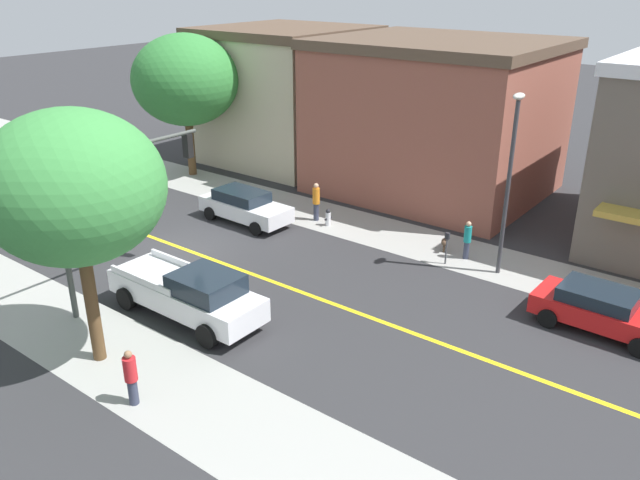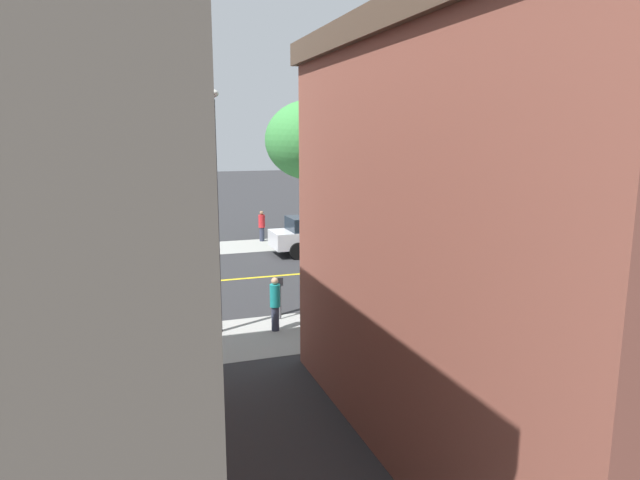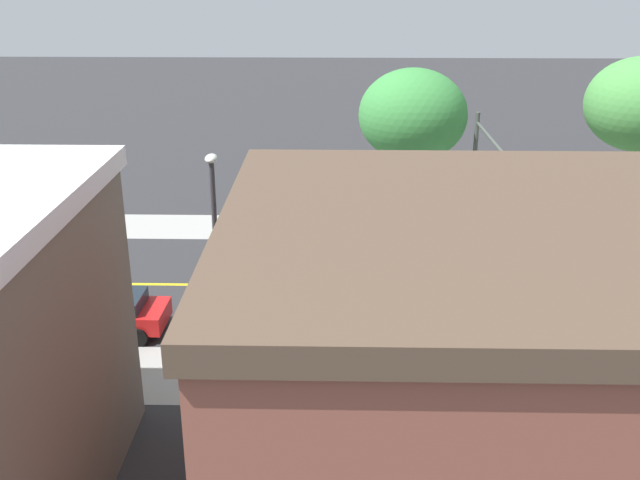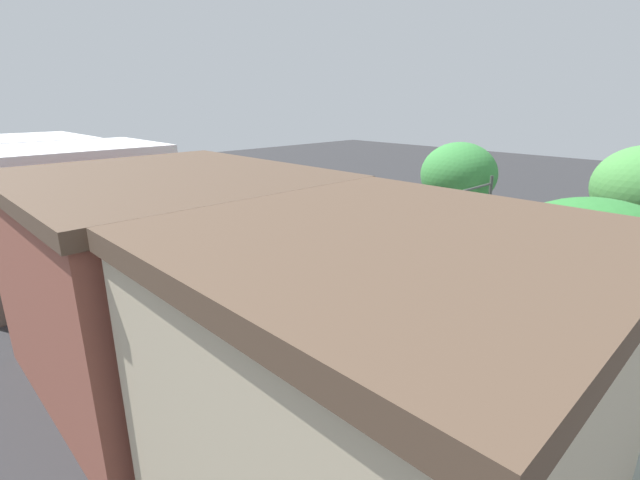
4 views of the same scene
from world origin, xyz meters
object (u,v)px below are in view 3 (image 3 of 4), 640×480
at_px(red_sedan_left_curb, 106,312).
at_px(silver_sedan_right_curb, 5,231).
at_px(white_pickup_truck, 408,232).
at_px(fire_hydrant, 477,353).
at_px(traffic_light_mast, 483,164).
at_px(white_sedan_left_curb, 566,315).
at_px(pedestrian_red_shirt, 353,203).
at_px(street_tree_left_near, 413,115).
at_px(pedestrian_teal_shirt, 269,347).
at_px(pedestrian_orange_shirt, 507,341).
at_px(parking_meter, 284,331).
at_px(small_dog, 303,363).
at_px(street_lamp, 216,241).

height_order(red_sedan_left_curb, silver_sedan_right_curb, silver_sedan_right_curb).
bearing_deg(silver_sedan_right_curb, white_pickup_truck, 179.87).
relative_size(red_sedan_left_curb, white_pickup_truck, 0.73).
xyz_separation_m(fire_hydrant, traffic_light_mast, (10.00, -1.75, 3.56)).
relative_size(white_sedan_left_curb, pedestrian_red_shirt, 2.78).
bearing_deg(street_tree_left_near, pedestrian_teal_shirt, 157.45).
bearing_deg(street_tree_left_near, pedestrian_orange_shirt, -171.70).
bearing_deg(white_sedan_left_curb, parking_meter, 10.83).
bearing_deg(pedestrian_red_shirt, white_sedan_left_curb, 13.46).
height_order(pedestrian_orange_shirt, small_dog, pedestrian_orange_shirt).
relative_size(silver_sedan_right_curb, pedestrian_teal_shirt, 2.89).
relative_size(red_sedan_left_curb, pedestrian_teal_shirt, 2.68).
bearing_deg(traffic_light_mast, white_sedan_left_curb, 11.45).
relative_size(fire_hydrant, red_sedan_left_curb, 0.19).
xyz_separation_m(street_tree_left_near, pedestrian_red_shirt, (0.75, 2.66, -4.58)).
height_order(street_tree_left_near, white_sedan_left_curb, street_tree_left_near).
height_order(white_pickup_truck, small_dog, white_pickup_truck).
height_order(silver_sedan_right_curb, small_dog, silver_sedan_right_curb).
height_order(white_sedan_left_curb, silver_sedan_right_curb, white_sedan_left_curb).
relative_size(pedestrian_red_shirt, small_dog, 2.27).
relative_size(street_lamp, white_pickup_truck, 1.17).
distance_m(white_sedan_left_curb, pedestrian_red_shirt, 13.71).
relative_size(silver_sedan_right_curb, pedestrian_red_shirt, 2.81).
bearing_deg(white_sedan_left_curb, pedestrian_orange_shirt, 43.03).
distance_m(parking_meter, silver_sedan_right_curb, 16.23).
distance_m(white_pickup_truck, pedestrian_orange_shirt, 10.06).
distance_m(street_tree_left_near, red_sedan_left_curb, 16.66).
relative_size(street_tree_left_near, fire_hydrant, 9.34).
distance_m(pedestrian_teal_shirt, pedestrian_orange_shirt, 7.54).
xyz_separation_m(street_lamp, white_pickup_truck, (9.68, -6.88, -3.33)).
bearing_deg(pedestrian_red_shirt, parking_meter, -28.51).
bearing_deg(red_sedan_left_curb, pedestrian_red_shirt, -125.68).
height_order(pedestrian_teal_shirt, pedestrian_red_shirt, pedestrian_red_shirt).
height_order(traffic_light_mast, pedestrian_orange_shirt, traffic_light_mast).
xyz_separation_m(white_sedan_left_curb, white_pickup_truck, (7.60, 4.75, 0.13)).
relative_size(parking_meter, pedestrian_red_shirt, 0.81).
distance_m(street_tree_left_near, parking_meter, 14.31).
bearing_deg(traffic_light_mast, street_tree_left_near, -136.66).
relative_size(white_pickup_truck, small_dog, 8.09).
bearing_deg(silver_sedan_right_curb, parking_meter, 145.36).
height_order(street_lamp, pedestrian_red_shirt, street_lamp).
xyz_separation_m(pedestrian_teal_shirt, pedestrian_orange_shirt, (0.32, -7.54, 0.11)).
distance_m(pedestrian_teal_shirt, pedestrian_red_shirt, 14.56).
distance_m(red_sedan_left_curb, small_dog, 7.50).
distance_m(street_lamp, white_sedan_left_curb, 12.31).
bearing_deg(red_sedan_left_curb, street_lamp, 156.45).
distance_m(red_sedan_left_curb, white_sedan_left_curb, 15.98).
relative_size(white_pickup_truck, pedestrian_teal_shirt, 3.67).
bearing_deg(fire_hydrant, red_sedan_left_curb, 81.29).
relative_size(fire_hydrant, pedestrian_red_shirt, 0.49).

